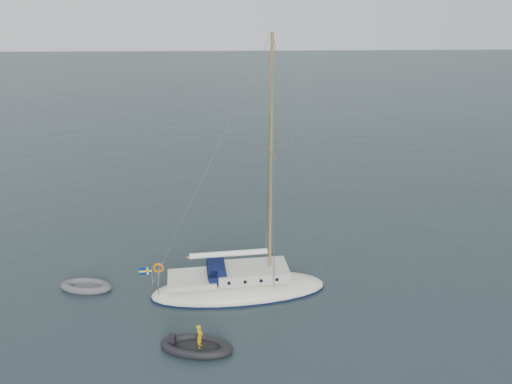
{
  "coord_description": "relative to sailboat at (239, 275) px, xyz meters",
  "views": [
    {
      "loc": [
        -2.78,
        -24.99,
        14.72
      ],
      "look_at": [
        -1.54,
        0.0,
        5.28
      ],
      "focal_mm": 35.0,
      "sensor_mm": 36.0,
      "label": 1
    }
  ],
  "objects": [
    {
      "name": "ground",
      "position": [
        2.53,
        1.49,
        -1.07
      ],
      "size": [
        300.0,
        300.0,
        0.0
      ],
      "primitive_type": "plane",
      "color": "black",
      "rests_on": "ground"
    },
    {
      "name": "sailboat",
      "position": [
        0.0,
        0.0,
        0.0
      ],
      "size": [
        9.96,
        2.98,
        14.19
      ],
      "rotation": [
        0.0,
        0.0,
        0.1
      ],
      "color": "#ECE8CE",
      "rests_on": "ground"
    },
    {
      "name": "dinghy",
      "position": [
        -8.42,
        0.76,
        -0.89
      ],
      "size": [
        2.91,
        1.31,
        0.42
      ],
      "rotation": [
        0.0,
        0.0,
        -0.17
      ],
      "color": "#525358",
      "rests_on": "ground"
    },
    {
      "name": "rib",
      "position": [
        -2.03,
        -4.71,
        -0.86
      ],
      "size": [
        3.39,
        1.54,
        1.35
      ],
      "rotation": [
        0.0,
        0.0,
        -0.21
      ],
      "color": "black",
      "rests_on": "ground"
    }
  ]
}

